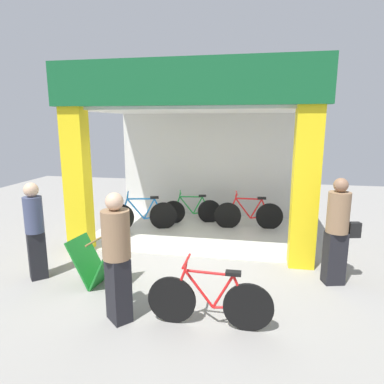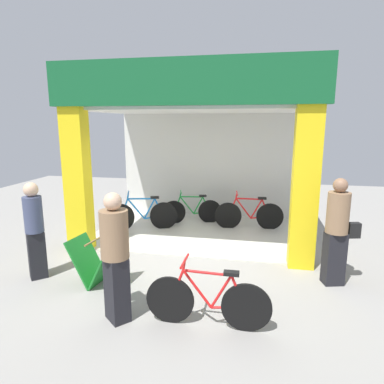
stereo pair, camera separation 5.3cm
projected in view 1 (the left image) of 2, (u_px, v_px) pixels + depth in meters
name	position (u px, v px, depth m)	size (l,w,h in m)	color
ground_plane	(185.00, 257.00, 6.66)	(17.66, 17.66, 0.00)	gray
shop_facade	(198.00, 151.00, 7.74)	(5.03, 3.47, 3.70)	beige
bicycle_inside_0	(249.00, 215.00, 8.34)	(1.68, 0.46, 0.93)	black
bicycle_inside_1	(142.00, 215.00, 8.25)	(1.65, 0.64, 0.95)	black
bicycle_inside_2	(192.00, 211.00, 8.82)	(1.52, 0.51, 0.86)	black
bicycle_parked_0	(210.00, 301.00, 4.33)	(1.63, 0.45, 0.90)	black
sandwich_board_sign	(97.00, 262.00, 5.48)	(0.87, 0.66, 0.78)	#197226
pedestrian_0	(35.00, 230.00, 5.61)	(0.43, 0.43, 1.65)	black
pedestrian_1	(117.00, 255.00, 4.37)	(0.57, 0.55, 1.75)	black
pedestrian_2	(337.00, 230.00, 5.41)	(0.59, 0.42, 1.76)	black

